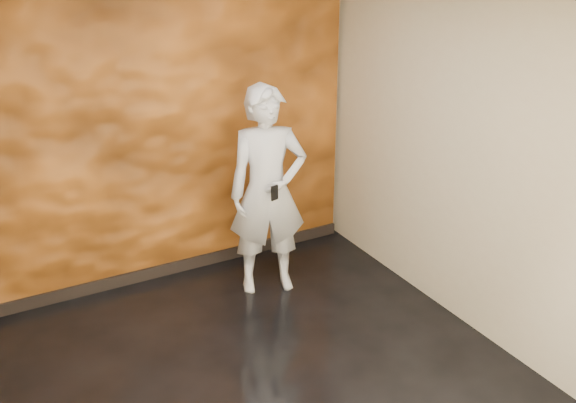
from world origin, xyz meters
name	(u,v)px	position (x,y,z in m)	size (l,w,h in m)	color
room	(249,216)	(0.00, 0.00, 1.40)	(4.02, 4.02, 2.81)	black
feature_wall	(157,141)	(0.00, 1.96, 1.38)	(3.90, 0.06, 2.75)	orange
baseboard	(169,269)	(0.00, 1.92, 0.06)	(3.90, 0.04, 0.12)	black
man	(268,192)	(0.78, 1.24, 0.98)	(0.72, 0.47, 1.97)	#A2A7B3
phone	(275,193)	(0.71, 0.97, 1.08)	(0.07, 0.01, 0.13)	black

